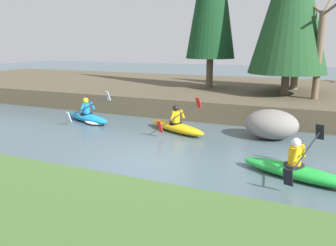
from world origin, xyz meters
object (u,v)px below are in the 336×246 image
kayaker_trailing (89,117)px  boulder_midstream (271,124)px  kayaker_middle (177,126)px  kayaker_lead (297,170)px

kayaker_trailing → boulder_midstream: 7.22m
kayaker_trailing → kayaker_middle: bearing=19.9°
kayaker_lead → kayaker_trailing: size_ratio=1.01×
kayaker_lead → kayaker_middle: bearing=163.7°
kayaker_lead → kayaker_middle: same height
kayaker_middle → boulder_midstream: (3.26, 0.46, 0.28)m
kayaker_middle → kayaker_trailing: same height
kayaker_trailing → boulder_midstream: (7.21, 0.42, 0.30)m
kayaker_lead → kayaker_trailing: same height
kayaker_trailing → kayaker_lead: bearing=0.7°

